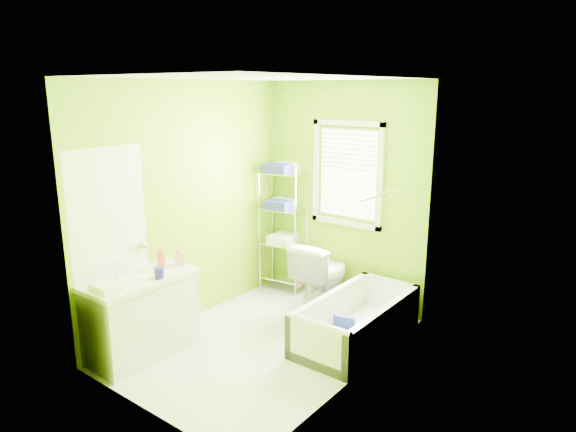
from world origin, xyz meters
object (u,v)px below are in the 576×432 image
Objects in this scene: bathtub at (355,327)px; wire_shelf_unit at (284,214)px; toilet at (322,275)px; vanity at (141,314)px.

wire_shelf_unit is at bearing 154.48° from bathtub.
toilet is 0.51× the size of wire_shelf_unit.
toilet is at bearing -17.79° from wire_shelf_unit.
vanity is at bearing -135.36° from bathtub.
toilet reaches higher than bathtub.
wire_shelf_unit reaches higher than bathtub.
bathtub is at bearing 44.64° from vanity.
wire_shelf_unit is at bearing -21.50° from toilet.
vanity is (-0.77, -1.94, 0.01)m from toilet.
bathtub is 0.92× the size of wire_shelf_unit.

